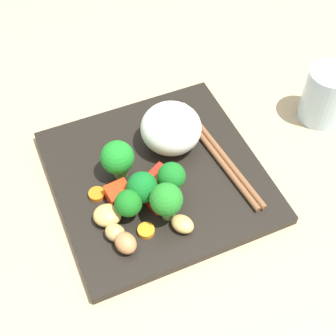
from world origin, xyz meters
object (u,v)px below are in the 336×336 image
at_px(square_plate, 157,176).
at_px(chopstick_pair, 217,151).
at_px(broccoli_floret_1, 142,188).
at_px(carrot_slice_2, 143,183).
at_px(rice_mound, 171,128).
at_px(drinking_glass, 325,95).

height_order(square_plate, chopstick_pair, chopstick_pair).
height_order(broccoli_floret_1, carrot_slice_2, broccoli_floret_1).
bearing_deg(rice_mound, square_plate, 139.50).
xyz_separation_m(rice_mound, chopstick_pair, (-0.04, -0.05, -0.03)).
bearing_deg(square_plate, rice_mound, -40.50).
height_order(rice_mound, carrot_slice_2, rice_mound).
height_order(carrot_slice_2, chopstick_pair, chopstick_pair).
distance_m(carrot_slice_2, drinking_glass, 0.30).
bearing_deg(rice_mound, chopstick_pair, -125.93).
bearing_deg(carrot_slice_2, chopstick_pair, -82.78).
distance_m(square_plate, chopstick_pair, 0.09).
height_order(rice_mound, drinking_glass, drinking_glass).
relative_size(square_plate, chopstick_pair, 1.30).
distance_m(square_plate, drinking_glass, 0.28).
xyz_separation_m(carrot_slice_2, drinking_glass, (0.04, -0.30, 0.03)).
bearing_deg(square_plate, broccoli_floret_1, 137.98).
bearing_deg(square_plate, chopstick_pair, -88.11).
distance_m(rice_mound, chopstick_pair, 0.07).
bearing_deg(carrot_slice_2, drinking_glass, -82.65).
distance_m(chopstick_pair, drinking_glass, 0.19).
distance_m(rice_mound, drinking_glass, 0.24).
height_order(rice_mound, chopstick_pair, rice_mound).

